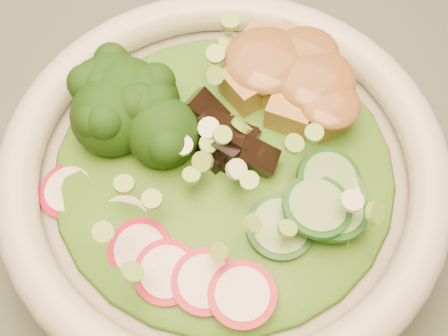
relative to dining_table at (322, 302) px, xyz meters
The scene contains 10 objects.
dining_table is the anchor object (origin of this frame).
salad_bowl 0.19m from the dining_table, 166.86° to the right, with size 0.31×0.31×0.08m.
lettuce_bed 0.21m from the dining_table, 166.86° to the right, with size 0.23×0.23×0.03m, color #295612.
broccoli_florets 0.26m from the dining_table, behind, with size 0.09×0.08×0.05m, color black, non-canonical shape.
radish_slices 0.23m from the dining_table, 131.62° to the right, with size 0.13×0.05×0.02m, color #AE0D2A, non-canonical shape.
cucumber_slices 0.20m from the dining_table, 134.47° to the right, with size 0.08×0.08×0.04m, color #85B967, non-canonical shape.
mushroom_heap 0.22m from the dining_table, behind, with size 0.08×0.08×0.05m, color black, non-canonical shape.
tofu_cubes 0.22m from the dining_table, 152.23° to the left, with size 0.10×0.07×0.04m, color #A98238, non-canonical shape.
peanut_sauce 0.24m from the dining_table, 152.23° to the left, with size 0.08×0.06×0.02m, color brown.
scallion_garnish 0.23m from the dining_table, 166.86° to the right, with size 0.22×0.22×0.03m, color #75AA3C, non-canonical shape.
Camera 1 is at (0.03, -0.19, 1.19)m, focal length 50.00 mm.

